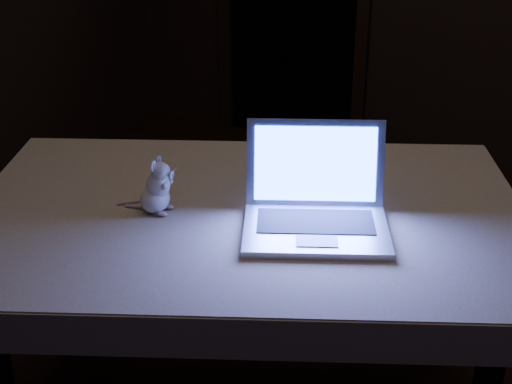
% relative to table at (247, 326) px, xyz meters
% --- Properties ---
extents(table, '(1.85, 1.56, 0.85)m').
position_rel_table_xyz_m(table, '(0.00, 0.00, 0.00)').
color(table, black).
rests_on(table, floor).
extents(tablecloth, '(2.04, 1.88, 0.12)m').
position_rel_table_xyz_m(tablecloth, '(-0.04, -0.05, 0.37)').
color(tablecloth, beige).
rests_on(tablecloth, table).
extents(laptop, '(0.52, 0.50, 0.28)m').
position_rel_table_xyz_m(laptop, '(0.25, -0.06, 0.57)').
color(laptop, silver).
rests_on(laptop, tablecloth).
extents(plush_mouse, '(0.18, 0.18, 0.17)m').
position_rel_table_xyz_m(plush_mouse, '(-0.24, -0.13, 0.52)').
color(plush_mouse, white).
rests_on(plush_mouse, tablecloth).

